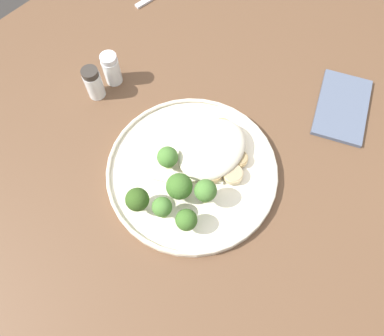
{
  "coord_description": "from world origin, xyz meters",
  "views": [
    {
      "loc": [
        0.22,
        0.22,
        1.33
      ],
      "look_at": [
        0.02,
        0.04,
        0.76
      ],
      "focal_mm": 35.31,
      "sensor_mm": 36.0,
      "label": 1
    }
  ],
  "objects": [
    {
      "name": "pepper_shaker",
      "position": [
        0.02,
        -0.2,
        0.77
      ],
      "size": [
        0.03,
        0.03,
        0.07
      ],
      "color": "white",
      "rests_on": "wooden_dining_table"
    },
    {
      "name": "broccoli_floret_rear_charred",
      "position": [
        0.05,
        0.09,
        0.79
      ],
      "size": [
        0.04,
        0.04,
        0.06
      ],
      "color": "#7A994C",
      "rests_on": "dinner_plate"
    },
    {
      "name": "broccoli_floret_right_tilted",
      "position": [
        0.1,
        0.1,
        0.78
      ],
      "size": [
        0.03,
        0.03,
        0.05
      ],
      "color": "#89A356",
      "rests_on": "dinner_plate"
    },
    {
      "name": "wooden_dining_table",
      "position": [
        0.0,
        0.0,
        0.66
      ],
      "size": [
        1.4,
        1.0,
        0.74
      ],
      "color": "brown",
      "rests_on": "ground"
    },
    {
      "name": "broccoli_floret_beside_noodles",
      "position": [
        0.11,
        0.06,
        0.78
      ],
      "size": [
        0.03,
        0.03,
        0.05
      ],
      "color": "#7A994C",
      "rests_on": "dinner_plate"
    },
    {
      "name": "onion_sliver_curled_piece",
      "position": [
        0.02,
        0.07,
        0.75
      ],
      "size": [
        0.03,
        0.05,
        0.0
      ],
      "primitive_type": "cube",
      "rotation": [
        0.0,
        0.0,
        1.99
      ],
      "color": "silver",
      "rests_on": "dinner_plate"
    },
    {
      "name": "onion_sliver_short_strip",
      "position": [
        0.06,
        0.04,
        0.75
      ],
      "size": [
        0.03,
        0.03,
        0.0
      ],
      "primitive_type": "cube",
      "rotation": [
        0.0,
        0.0,
        3.81
      ],
      "color": "silver",
      "rests_on": "dinner_plate"
    },
    {
      "name": "seared_scallop_front_small",
      "position": [
        -0.07,
        0.03,
        0.76
      ],
      "size": [
        0.03,
        0.03,
        0.01
      ],
      "color": "#E5C689",
      "rests_on": "dinner_plate"
    },
    {
      "name": "onion_sliver_long_sliver",
      "position": [
        0.07,
        0.02,
        0.75
      ],
      "size": [
        0.02,
        0.04,
        0.0
      ],
      "primitive_type": "cube",
      "rotation": [
        0.0,
        0.0,
        2.08
      ],
      "color": "silver",
      "rests_on": "dinner_plate"
    },
    {
      "name": "noodle_bed",
      "position": [
        -0.02,
        0.05,
        0.77
      ],
      "size": [
        0.13,
        0.1,
        0.04
      ],
      "color": "beige",
      "rests_on": "dinner_plate"
    },
    {
      "name": "broccoli_floret_left_leaning",
      "position": [
        0.04,
        0.01,
        0.78
      ],
      "size": [
        0.04,
        0.04,
        0.05
      ],
      "color": "#7A994C",
      "rests_on": "dinner_plate"
    },
    {
      "name": "seared_scallop_large_seared",
      "position": [
        0.0,
        0.04,
        0.76
      ],
      "size": [
        0.03,
        0.03,
        0.02
      ],
      "color": "#DBB77A",
      "rests_on": "dinner_plate"
    },
    {
      "name": "seared_scallop_half_hidden",
      "position": [
        -0.01,
        0.06,
        0.76
      ],
      "size": [
        0.02,
        0.02,
        0.01
      ],
      "color": "#E5C689",
      "rests_on": "dinner_plate"
    },
    {
      "name": "seared_scallop_on_noodles",
      "position": [
        -0.05,
        0.03,
        0.76
      ],
      "size": [
        0.02,
        0.02,
        0.01
      ],
      "color": "beige",
      "rests_on": "dinner_plate"
    },
    {
      "name": "dinner_plate",
      "position": [
        0.02,
        0.04,
        0.75
      ],
      "size": [
        0.29,
        0.29,
        0.02
      ],
      "color": "beige",
      "rests_on": "wooden_dining_table"
    },
    {
      "name": "ground",
      "position": [
        0.0,
        0.0,
        0.0
      ],
      "size": [
        6.0,
        6.0,
        0.0
      ],
      "primitive_type": "plane",
      "color": "#2D2B28"
    },
    {
      "name": "salt_shaker",
      "position": [
        -0.02,
        -0.2,
        0.77
      ],
      "size": [
        0.03,
        0.03,
        0.07
      ],
      "color": "white",
      "rests_on": "wooden_dining_table"
    },
    {
      "name": "broccoli_floret_tall_stalk",
      "position": [
        0.07,
        0.06,
        0.78
      ],
      "size": [
        0.04,
        0.04,
        0.05
      ],
      "color": "#89A356",
      "rests_on": "dinner_plate"
    },
    {
      "name": "seared_scallop_center_golden",
      "position": [
        0.01,
        0.07,
        0.76
      ],
      "size": [
        0.03,
        0.03,
        0.02
      ],
      "color": "#DBB77A",
      "rests_on": "dinner_plate"
    },
    {
      "name": "seared_scallop_rear_pale",
      "position": [
        -0.04,
        0.09,
        0.76
      ],
      "size": [
        0.03,
        0.03,
        0.01
      ],
      "color": "#DBB77A",
      "rests_on": "dinner_plate"
    },
    {
      "name": "seared_scallop_right_edge",
      "position": [
        -0.01,
        0.1,
        0.76
      ],
      "size": [
        0.03,
        0.03,
        0.01
      ],
      "color": "beige",
      "rests_on": "dinner_plate"
    },
    {
      "name": "broccoli_floret_front_edge",
      "position": [
        0.13,
        0.02,
        0.78
      ],
      "size": [
        0.04,
        0.04,
        0.05
      ],
      "color": "#89A356",
      "rests_on": "dinner_plate"
    },
    {
      "name": "folded_napkin",
      "position": [
        -0.26,
        0.16,
        0.74
      ],
      "size": [
        0.17,
        0.14,
        0.01
      ],
      "primitive_type": "cube",
      "rotation": [
        0.0,
        0.0,
        0.41
      ],
      "color": "#4C566B",
      "rests_on": "wooden_dining_table"
    }
  ]
}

